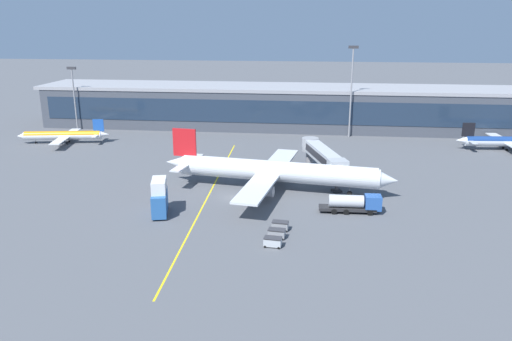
% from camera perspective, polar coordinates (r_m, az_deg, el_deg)
% --- Properties ---
extents(ground_plane, '(700.00, 700.00, 0.00)m').
position_cam_1_polar(ground_plane, '(96.36, -2.61, -3.10)').
color(ground_plane, '#515459').
extents(apron_lead_in_line, '(3.33, 79.95, 0.01)m').
position_cam_1_polar(apron_lead_in_line, '(99.12, -5.30, -2.59)').
color(apron_lead_in_line, yellow).
rests_on(apron_lead_in_line, ground_plane).
extents(terminal_building, '(170.93, 21.57, 13.09)m').
position_cam_1_polar(terminal_building, '(160.14, 6.03, 7.18)').
color(terminal_building, '#424751').
rests_on(terminal_building, ground_plane).
extents(main_airliner, '(47.27, 37.85, 11.48)m').
position_cam_1_polar(main_airliner, '(99.63, 2.24, -0.07)').
color(main_airliner, silver).
rests_on(main_airliner, ground_plane).
extents(jet_bridge, '(9.81, 22.46, 6.60)m').
position_cam_1_polar(jet_bridge, '(108.87, 7.51, 1.80)').
color(jet_bridge, '#B2B7BC').
rests_on(jet_bridge, ground_plane).
extents(fuel_tanker, '(10.88, 2.96, 3.25)m').
position_cam_1_polar(fuel_tanker, '(90.00, 11.13, -3.67)').
color(fuel_tanker, '#232326').
rests_on(fuel_tanker, ground_plane).
extents(catering_lift, '(4.04, 7.20, 6.30)m').
position_cam_1_polar(catering_lift, '(88.76, -10.94, -3.05)').
color(catering_lift, '#285B9E').
rests_on(catering_lift, ground_plane).
extents(baggage_cart_0, '(2.80, 1.86, 1.48)m').
position_cam_1_polar(baggage_cart_0, '(75.77, 1.92, -8.10)').
color(baggage_cart_0, '#B2B7BC').
rests_on(baggage_cart_0, ground_plane).
extents(baggage_cart_1, '(2.80, 1.86, 1.48)m').
position_cam_1_polar(baggage_cart_1, '(78.64, 2.37, -7.15)').
color(baggage_cart_1, gray).
rests_on(baggage_cart_1, ground_plane).
extents(baggage_cart_2, '(2.80, 1.86, 1.48)m').
position_cam_1_polar(baggage_cart_2, '(81.53, 2.78, -6.27)').
color(baggage_cart_2, gray).
rests_on(baggage_cart_2, ground_plane).
extents(commuter_jet_far, '(28.66, 22.77, 7.20)m').
position_cam_1_polar(commuter_jet_far, '(147.44, 27.03, 2.96)').
color(commuter_jet_far, silver).
rests_on(commuter_jet_far, ground_plane).
extents(commuter_jet_near, '(25.12, 20.04, 6.68)m').
position_cam_1_polar(commuter_jet_near, '(148.86, -21.10, 3.76)').
color(commuter_jet_near, white).
rests_on(commuter_jet_near, ground_plane).
extents(apron_light_mast_0, '(2.80, 0.50, 26.07)m').
position_cam_1_polar(apron_light_mast_0, '(147.44, 10.82, 9.52)').
color(apron_light_mast_0, gray).
rests_on(apron_light_mast_0, ground_plane).
extents(apron_light_mast_1, '(2.80, 0.50, 19.42)m').
position_cam_1_polar(apron_light_mast_1, '(164.95, -20.03, 8.33)').
color(apron_light_mast_1, gray).
rests_on(apron_light_mast_1, ground_plane).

